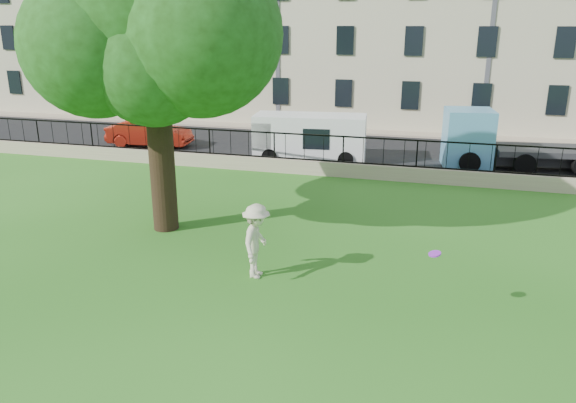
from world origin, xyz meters
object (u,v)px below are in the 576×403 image
(man, at_px, (257,241))
(tree, at_px, (148,11))
(white_van, at_px, (310,138))
(blue_truck, at_px, (516,140))
(frisbee, at_px, (435,254))
(red_sedan, at_px, (149,133))

(man, bearing_deg, tree, 54.81)
(white_van, distance_m, blue_truck, 9.11)
(white_van, bearing_deg, frisbee, -72.42)
(tree, relative_size, white_van, 1.92)
(frisbee, height_order, red_sedan, frisbee)
(tree, xyz_separation_m, frisbee, (8.34, -3.50, -5.02))
(white_van, xyz_separation_m, blue_truck, (9.05, 1.00, 0.21))
(tree, distance_m, frisbee, 10.34)
(red_sedan, relative_size, blue_truck, 0.71)
(tree, xyz_separation_m, red_sedan, (-6.44, 10.83, -5.78))
(frisbee, bearing_deg, man, 168.33)
(frisbee, relative_size, blue_truck, 0.04)
(tree, bearing_deg, frisbee, -22.79)
(tree, bearing_deg, blue_truck, 44.06)
(tree, height_order, man, tree)
(man, height_order, blue_truck, blue_truck)
(frisbee, relative_size, red_sedan, 0.06)
(tree, distance_m, white_van, 11.63)
(blue_truck, bearing_deg, frisbee, -109.47)
(white_van, bearing_deg, tree, -109.47)
(frisbee, xyz_separation_m, red_sedan, (-14.78, 14.33, -0.77))
(blue_truck, bearing_deg, red_sedan, 173.02)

